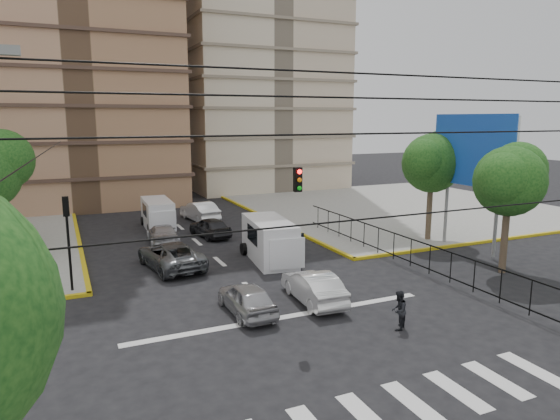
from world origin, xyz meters
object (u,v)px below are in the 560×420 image
pedestrian_crosswalk (399,310)px  car_white_front_right (313,287)px  traffic_light_nw (67,228)px  van_right_lane (271,242)px  car_silver_front_left (247,298)px  van_left_lane (158,215)px

pedestrian_crosswalk → car_white_front_right: bearing=-106.4°
traffic_light_nw → pedestrian_crosswalk: traffic_light_nw is taller
van_right_lane → car_white_front_right: van_right_lane is taller
car_silver_front_left → traffic_light_nw: bearing=-41.0°
traffic_light_nw → car_silver_front_left: traffic_light_nw is taller
car_white_front_right → pedestrian_crosswalk: (1.63, -3.92, 0.07)m
van_right_lane → pedestrian_crosswalk: 10.58m
traffic_light_nw → van_left_lane: size_ratio=0.93×
van_right_lane → pedestrian_crosswalk: (0.83, -10.54, -0.37)m
van_left_lane → car_white_front_right: (3.44, -17.83, -0.32)m
car_silver_front_left → pedestrian_crosswalk: size_ratio=2.50×
van_left_lane → car_silver_front_left: bearing=-87.1°
van_right_lane → pedestrian_crosswalk: size_ratio=3.50×
car_silver_front_left → van_right_lane: bearing=-121.3°
traffic_light_nw → car_silver_front_left: (6.58, -5.57, -2.45)m
van_right_lane → car_silver_front_left: size_ratio=1.40×
van_left_lane → van_right_lane: bearing=-67.4°
car_silver_front_left → pedestrian_crosswalk: bearing=140.0°
van_left_lane → car_silver_front_left: (0.31, -17.86, -0.37)m
car_white_front_right → pedestrian_crosswalk: size_ratio=2.75×
van_right_lane → car_silver_front_left: bearing=-113.6°
traffic_light_nw → van_left_lane: (6.26, 12.29, -2.09)m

